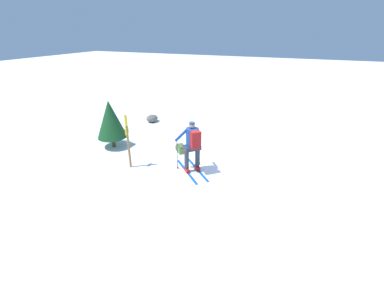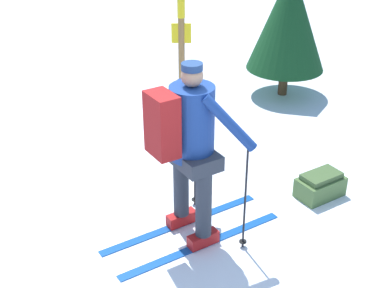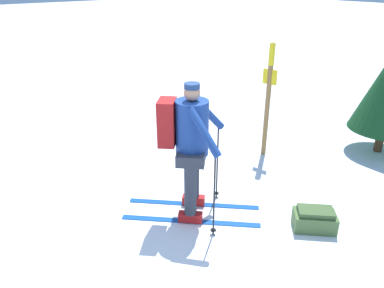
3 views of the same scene
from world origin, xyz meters
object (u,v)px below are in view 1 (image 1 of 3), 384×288
Objects in this scene: dropped_backpack at (181,149)px; rock_boulder at (152,118)px; skier at (192,143)px; trail_marker at (128,138)px; pine_tree at (110,119)px.

dropped_backpack is 3.95m from rock_boulder.
skier reaches higher than rock_boulder.
skier is 2.65× the size of rock_boulder.
trail_marker is 0.98× the size of pine_tree.
dropped_backpack is (1.22, 0.99, -0.90)m from skier.
dropped_backpack is 0.29× the size of pine_tree.
pine_tree is at bearing -177.90° from rock_boulder.
trail_marker reaches higher than rock_boulder.
pine_tree is (-0.60, 2.78, 1.05)m from dropped_backpack.
rock_boulder is 0.34× the size of pine_tree.
skier is 0.90× the size of pine_tree.
trail_marker reaches higher than skier.
pine_tree is at bearing 80.63° from skier.
skier is 1.81m from dropped_backpack.
dropped_backpack is 0.30× the size of trail_marker.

